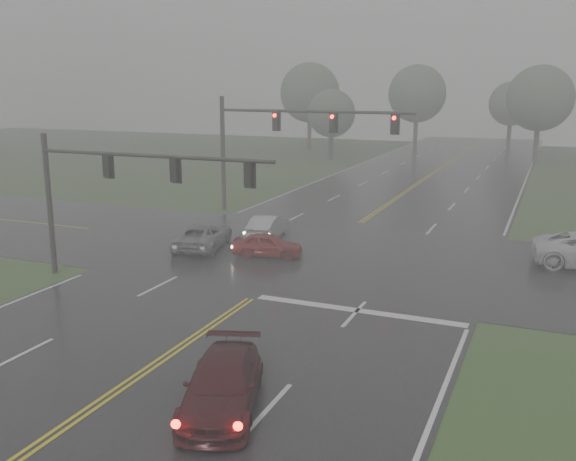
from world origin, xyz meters
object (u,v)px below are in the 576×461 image
at_px(sedan_maroon, 223,409).
at_px(signal_gantry_far, 277,133).
at_px(car_grey, 203,248).
at_px(sedan_red, 268,257).
at_px(sedan_silver, 268,238).
at_px(signal_gantry_near, 110,181).

relative_size(sedan_maroon, signal_gantry_far, 0.35).
bearing_deg(signal_gantry_far, car_grey, -89.96).
height_order(sedan_maroon, sedan_red, sedan_maroon).
xyz_separation_m(sedan_silver, signal_gantry_far, (-2.25, 6.52, 5.53)).
height_order(sedan_silver, signal_gantry_far, signal_gantry_far).
distance_m(sedan_maroon, sedan_red, 15.86).
bearing_deg(signal_gantry_near, car_grey, 84.80).
bearing_deg(sedan_silver, signal_gantry_near, 68.94).
xyz_separation_m(sedan_silver, car_grey, (-2.25, -3.55, 0.00)).
relative_size(sedan_maroon, sedan_red, 1.31).
bearing_deg(car_grey, sedan_silver, -134.36).
bearing_deg(signal_gantry_near, sedan_red, 54.84).
height_order(car_grey, signal_gantry_far, signal_gantry_far).
xyz_separation_m(sedan_maroon, sedan_silver, (-7.15, 18.69, 0.00)).
distance_m(car_grey, signal_gantry_near, 8.15).
bearing_deg(signal_gantry_far, sedan_silver, -70.93).
distance_m(sedan_maroon, sedan_silver, 20.01).
bearing_deg(signal_gantry_far, sedan_maroon, -69.54).
height_order(sedan_red, car_grey, car_grey).
height_order(sedan_maroon, signal_gantry_far, signal_gantry_far).
bearing_deg(signal_gantry_far, signal_gantry_near, -92.06).
height_order(signal_gantry_near, signal_gantry_far, signal_gantry_far).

